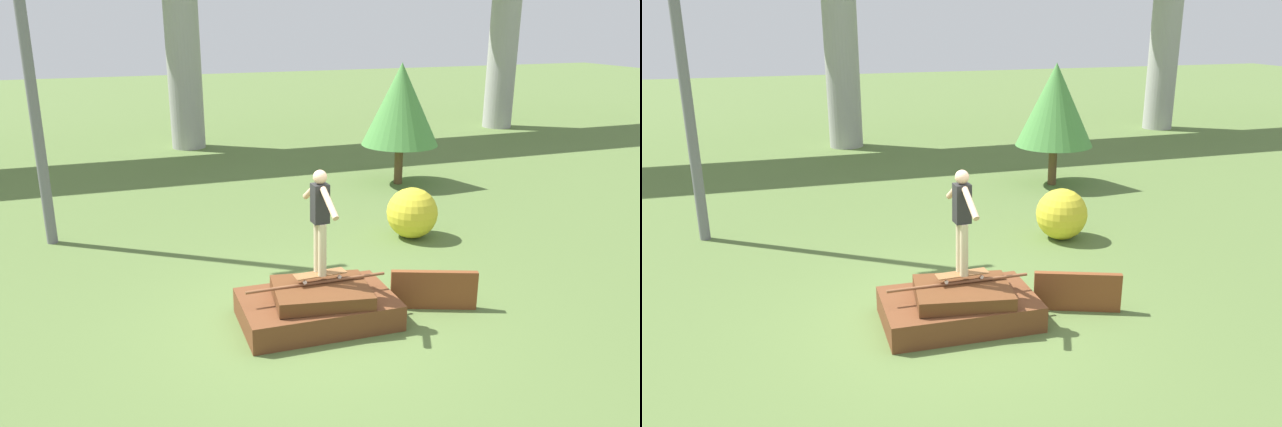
# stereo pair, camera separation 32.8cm
# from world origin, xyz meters

# --- Properties ---
(ground_plane) EXTENTS (80.00, 80.00, 0.00)m
(ground_plane) POSITION_xyz_m (0.00, 0.00, 0.00)
(ground_plane) COLOR #567038
(scrap_pile) EXTENTS (2.23, 1.42, 0.63)m
(scrap_pile) POSITION_xyz_m (0.01, -0.02, 0.25)
(scrap_pile) COLOR brown
(scrap_pile) RESTS_ON ground_plane
(scrap_plank_loose) EXTENTS (1.25, 0.56, 0.60)m
(scrap_plank_loose) POSITION_xyz_m (1.80, -0.18, 0.30)
(scrap_plank_loose) COLOR brown
(scrap_plank_loose) RESTS_ON ground_plane
(skateboard) EXTENTS (0.78, 0.25, 0.09)m
(skateboard) POSITION_xyz_m (0.07, 0.07, 0.70)
(skateboard) COLOR brown
(skateboard) RESTS_ON scrap_pile
(skater) EXTENTS (0.23, 1.18, 1.53)m
(skater) POSITION_xyz_m (0.07, 0.07, 1.60)
(skater) COLOR #C6B78E
(skater) RESTS_ON skateboard
(utility_pole) EXTENTS (1.30, 0.20, 7.82)m
(utility_pole) POSITION_xyz_m (-3.83, 4.81, 4.04)
(utility_pole) COLOR slate
(utility_pole) RESTS_ON ground_plane
(tree_behind_left) EXTENTS (1.98, 1.98, 3.13)m
(tree_behind_left) POSITION_xyz_m (4.55, 6.63, 2.08)
(tree_behind_left) COLOR brown
(tree_behind_left) RESTS_ON ground_plane
(bush_yellow_flowering) EXTENTS (1.01, 1.01, 1.01)m
(bush_yellow_flowering) POSITION_xyz_m (2.95, 2.78, 0.51)
(bush_yellow_flowering) COLOR gold
(bush_yellow_flowering) RESTS_ON ground_plane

